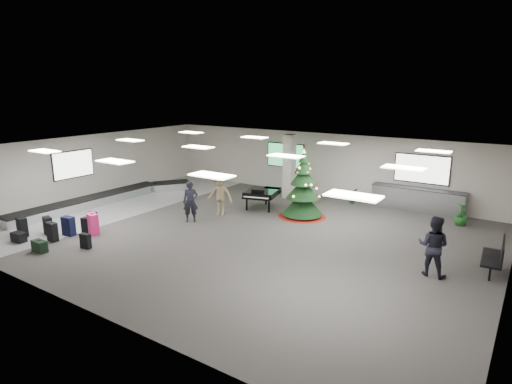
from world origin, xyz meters
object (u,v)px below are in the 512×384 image
Objects in this scene: baggage_carousel at (108,198)px; bench at (497,255)px; grand_piano at (262,193)px; potted_plant_left at (353,196)px; christmas_tree at (303,194)px; service_counter at (417,200)px; traveler_b at (220,194)px; traveler_a at (191,202)px; pink_suitcase at (93,224)px; traveler_bench at (433,246)px; potted_plant_right at (461,214)px.

bench reaches higher than baggage_carousel.
grand_piano is 4.49m from potted_plant_left.
service_counter is at bearing 41.89° from christmas_tree.
grand_piano is 1.10× the size of traveler_b.
grand_piano is 3.59m from traveler_a.
pink_suitcase reaches higher than potted_plant_left.
traveler_bench is 2.44× the size of potted_plant_left.
service_counter reaches higher than potted_plant_left.
baggage_carousel is 5.81× the size of bench.
service_counter is 2.37× the size of traveler_a.
baggage_carousel is 4.80× the size of grand_piano.
potted_plant_left is at bearing 33.00° from baggage_carousel.
traveler_b reaches higher than potted_plant_left.
grand_piano is (-2.16, 0.10, -0.30)m from christmas_tree.
potted_plant_right is (4.87, -0.76, 0.08)m from potted_plant_left.
traveler_bench is (-1.58, -1.19, 0.33)m from bench.
bench reaches higher than pink_suitcase.
bench is at bearing -34.30° from traveler_a.
christmas_tree is 2.19m from grand_piano.
grand_piano is at bearing 27.35° from traveler_a.
potted_plant_left is (3.19, 3.14, -0.34)m from grand_piano.
potted_plant_right is at bearing 54.64° from pink_suitcase.
baggage_carousel is 5.46m from traveler_a.
traveler_bench is at bearing 32.69° from pink_suitcase.
grand_piano reaches higher than baggage_carousel.
bench is 2.00m from traveler_bench.
grand_piano is 9.92m from bench.
baggage_carousel is 2.40× the size of service_counter.
traveler_a is at bearing -119.05° from traveler_b.
service_counter reaches higher than potted_plant_right.
traveler_bench is at bearing -40.36° from traveler_a.
potted_plant_right is at bearing 22.86° from christmas_tree.
potted_plant_right is (-1.64, 4.45, -0.13)m from bench.
service_counter is 13.75m from pink_suitcase.
baggage_carousel is at bearing -160.19° from christmas_tree.
baggage_carousel is 5.30× the size of traveler_bench.
potted_plant_right is (8.99, 4.28, -0.46)m from traveler_b.
christmas_tree is 3.96× the size of potted_plant_left.
pink_suitcase is 0.45× the size of traveler_b.
traveler_b is (-10.63, 0.16, 0.33)m from bench.
christmas_tree is 1.77× the size of bench.
bench is 8.34m from potted_plant_left.
pink_suitcase is 0.50× the size of bench.
baggage_carousel is 5.28× the size of traveler_b.
baggage_carousel is 5.68× the size of traveler_a.
service_counter is 2.23m from potted_plant_right.
christmas_tree is 7.80m from bench.
pink_suitcase is 13.82m from bench.
grand_piano reaches higher than potted_plant_right.
baggage_carousel is at bearing -179.60° from traveler_b.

